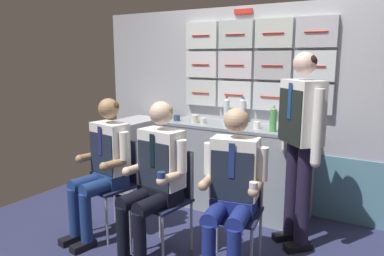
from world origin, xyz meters
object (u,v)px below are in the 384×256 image
object	(u,v)px
water_bottle_short	(242,110)
crew_member_right	(155,173)
crew_member_standing	(300,135)
crew_member_by_counter	(232,186)
coffee_cup_white	(203,120)
crew_member_left	(103,162)
folding_chair_by_counter	(237,199)
folding_chair_right	(168,189)
folding_chair_left	(118,175)
snack_banana	(238,124)
service_trolley	(136,154)

from	to	relation	value
water_bottle_short	crew_member_right	bearing A→B (deg)	-95.45
crew_member_standing	crew_member_by_counter	bearing A→B (deg)	-113.46
crew_member_right	coffee_cup_white	world-z (taller)	crew_member_right
crew_member_left	crew_member_right	distance (m)	0.63
coffee_cup_white	crew_member_left	bearing A→B (deg)	-112.08
folding_chair_by_counter	folding_chair_right	bearing A→B (deg)	-171.47
crew_member_right	crew_member_standing	distance (m)	1.24
water_bottle_short	crew_member_by_counter	bearing A→B (deg)	-69.15
water_bottle_short	coffee_cup_white	bearing A→B (deg)	-140.23
crew_member_right	crew_member_by_counter	xyz separation A→B (m)	(0.63, 0.09, -0.01)
folding_chair_left	snack_banana	size ratio (longest dim) A/B	4.99
crew_member_standing	water_bottle_short	size ratio (longest dim) A/B	5.97
folding_chair_left	folding_chair_by_counter	size ratio (longest dim) A/B	1.00
folding_chair_left	crew_member_right	xyz separation A→B (m)	(0.60, -0.22, 0.18)
folding_chair_right	snack_banana	xyz separation A→B (m)	(0.16, 1.03, 0.41)
folding_chair_left	water_bottle_short	distance (m)	1.48
service_trolley	snack_banana	bearing A→B (deg)	5.64
coffee_cup_white	snack_banana	distance (m)	0.38
crew_member_left	crew_member_standing	size ratio (longest dim) A/B	0.76
crew_member_left	water_bottle_short	bearing A→B (deg)	60.40
water_bottle_short	coffee_cup_white	world-z (taller)	water_bottle_short
folding_chair_right	folding_chair_by_counter	distance (m)	0.59
crew_member_left	snack_banana	xyz separation A→B (m)	(0.81, 1.12, 0.25)
water_bottle_short	folding_chair_left	bearing A→B (deg)	-121.86
crew_member_left	folding_chair_right	xyz separation A→B (m)	(0.65, 0.10, -0.16)
folding_chair_right	coffee_cup_white	bearing A→B (deg)	102.38
folding_chair_left	folding_chair_by_counter	xyz separation A→B (m)	(1.20, 0.03, 0.00)
water_bottle_short	crew_member_left	bearing A→B (deg)	-119.60
crew_member_left	coffee_cup_white	world-z (taller)	crew_member_left
folding_chair_by_counter	snack_banana	distance (m)	1.11
crew_member_by_counter	crew_member_standing	xyz separation A→B (m)	(0.30, 0.69, 0.29)
service_trolley	crew_member_left	distance (m)	1.12
folding_chair_by_counter	crew_member_left	bearing A→B (deg)	-171.45
service_trolley	crew_member_standing	distance (m)	2.10
crew_member_left	crew_member_by_counter	world-z (taller)	crew_member_left
crew_member_standing	snack_banana	distance (m)	0.86
service_trolley	crew_member_right	world-z (taller)	crew_member_right
folding_chair_left	crew_member_by_counter	bearing A→B (deg)	-6.22
crew_member_by_counter	crew_member_standing	world-z (taller)	crew_member_standing
service_trolley	water_bottle_short	distance (m)	1.39
crew_member_by_counter	water_bottle_short	size ratio (longest dim) A/B	4.52
crew_member_right	water_bottle_short	size ratio (longest dim) A/B	4.59
service_trolley	snack_banana	world-z (taller)	snack_banana
crew_member_left	crew_member_right	bearing A→B (deg)	-5.73
folding_chair_right	crew_member_right	distance (m)	0.24
folding_chair_right	coffee_cup_white	size ratio (longest dim) A/B	13.58
coffee_cup_white	folding_chair_by_counter	bearing A→B (deg)	-47.81
water_bottle_short	snack_banana	bearing A→B (deg)	-77.40
crew_member_right	coffee_cup_white	distance (m)	1.17
folding_chair_right	crew_member_standing	world-z (taller)	crew_member_standing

